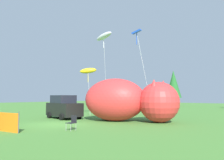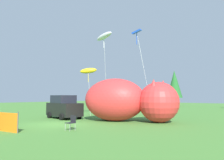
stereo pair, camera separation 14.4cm
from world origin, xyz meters
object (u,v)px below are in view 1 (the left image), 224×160
at_px(folding_chair, 72,122).
at_px(kite_yellow_hero, 88,71).
at_px(parked_car, 64,107).
at_px(kite_blue_box, 137,33).
at_px(kite_white_ghost, 104,37).
at_px(inflatable_cat, 128,101).

bearing_deg(folding_chair, kite_yellow_hero, -141.01).
relative_size(folding_chair, kite_yellow_hero, 0.16).
distance_m(folding_chair, kite_yellow_hero, 12.29).
bearing_deg(parked_car, kite_blue_box, 55.66).
distance_m(folding_chair, kite_blue_box, 12.25).
bearing_deg(kite_blue_box, folding_chair, -82.32).
bearing_deg(kite_yellow_hero, kite_white_ghost, 12.55).
height_order(folding_chair, inflatable_cat, inflatable_cat).
bearing_deg(kite_blue_box, kite_yellow_hero, -174.13).
distance_m(inflatable_cat, kite_blue_box, 7.58).
bearing_deg(kite_white_ghost, parked_car, -97.64).
height_order(folding_chair, kite_yellow_hero, kite_yellow_hero).
xyz_separation_m(folding_chair, kite_white_ghost, (-5.49, 9.14, 8.19)).
bearing_deg(inflatable_cat, kite_white_ghost, 128.80).
xyz_separation_m(kite_blue_box, kite_white_ghost, (-4.23, -0.20, 0.37)).
relative_size(inflatable_cat, kite_white_ghost, 0.88).
xyz_separation_m(folding_chair, kite_yellow_hero, (-7.46, 8.70, 4.44)).
bearing_deg(kite_yellow_hero, kite_blue_box, 5.87).
bearing_deg(parked_car, kite_yellow_hero, 116.01).
relative_size(inflatable_cat, kite_yellow_hero, 1.49).
bearing_deg(inflatable_cat, kite_yellow_hero, 138.89).
height_order(inflatable_cat, kite_white_ghost, kite_white_ghost).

